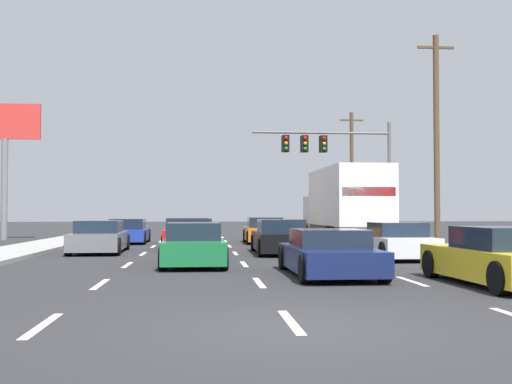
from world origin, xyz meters
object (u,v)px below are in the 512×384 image
box_truck (344,202)px  utility_pole_far (352,170)px  car_red (187,235)px  car_white (396,242)px  traffic_signal_mast (327,151)px  car_green (193,246)px  car_yellow (501,258)px  roadside_billboard (5,143)px  car_black (280,238)px  car_gray (100,238)px  utility_pole_mid (437,136)px  car_orange (264,231)px  car_navy (329,254)px  car_blue (128,232)px  car_tan (196,231)px

box_truck → utility_pole_far: utility_pole_far is taller
box_truck → utility_pole_far: size_ratio=0.99×
car_red → car_white: size_ratio=0.96×
traffic_signal_mast → car_green: bearing=-112.8°
car_yellow → roadside_billboard: roadside_billboard is taller
car_white → box_truck: bearing=88.8°
car_black → car_red: bearing=137.4°
car_gray → utility_pole_mid: size_ratio=0.46×
car_orange → car_white: (3.27, -10.96, -0.03)m
car_gray → car_orange: 9.83m
car_gray → car_yellow: bearing=-49.1°
car_navy → box_truck: size_ratio=0.50×
car_black → box_truck: box_truck is taller
car_navy → roadside_billboard: bearing=123.7°
car_gray → traffic_signal_mast: size_ratio=0.58×
car_yellow → traffic_signal_mast: 23.81m
car_gray → car_navy: size_ratio=1.02×
car_navy → car_white: (3.30, 5.33, 0.02)m
roadside_billboard → car_white: bearing=-42.0°
car_blue → utility_pole_far: (15.02, 16.08, 4.16)m
utility_pole_mid → car_gray: bearing=-160.9°
car_blue → car_white: 15.11m
car_navy → car_blue: bearing=111.8°
utility_pole_mid → roadside_billboard: bearing=164.4°
car_navy → utility_pole_far: size_ratio=0.50×
car_white → utility_pole_mid: (4.90, 9.26, 4.65)m
car_blue → utility_pole_mid: bearing=-8.0°
car_black → traffic_signal_mast: size_ratio=0.58×
car_gray → utility_pole_mid: (15.13, 5.25, 4.63)m
car_blue → car_red: car_red is taller
car_red → car_white: (6.97, -6.03, -0.05)m
car_tan → car_black: 10.19m
car_gray → traffic_signal_mast: 16.69m
car_navy → box_truck: box_truck is taller
car_red → traffic_signal_mast: traffic_signal_mast is taller
car_gray → roadside_billboard: 14.17m
car_gray → car_yellow: size_ratio=1.05×
utility_pole_mid → car_black: bearing=-142.6°
car_black → traffic_signal_mast: bearing=71.4°
car_tan → roadside_billboard: (-10.48, 2.91, 4.75)m
car_gray → car_green: size_ratio=1.03×
car_yellow → utility_pole_far: size_ratio=0.49×
box_truck → car_yellow: 16.19m
car_yellow → car_red: bearing=116.7°
utility_pole_mid → roadside_billboard: (-22.05, 6.16, 0.11)m
car_orange → car_red: bearing=-126.9°
traffic_signal_mast → car_gray: bearing=-133.4°
car_orange → box_truck: size_ratio=0.47×
car_green → traffic_signal_mast: 19.71m
car_gray → car_navy: (6.92, -9.34, -0.04)m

